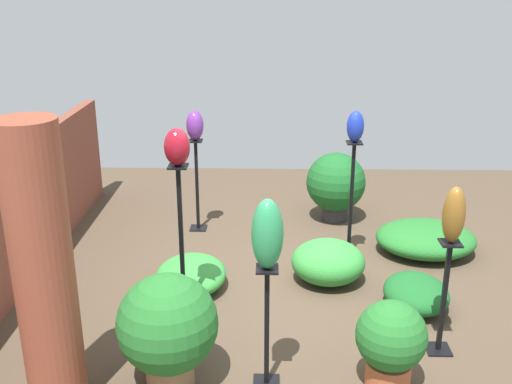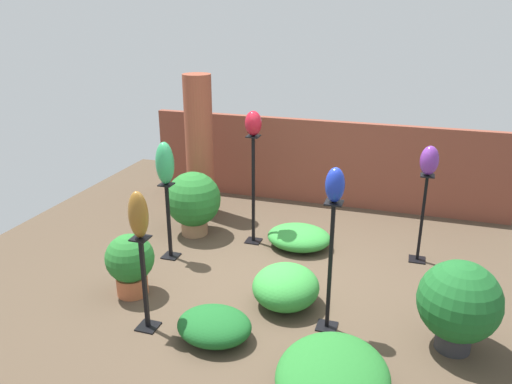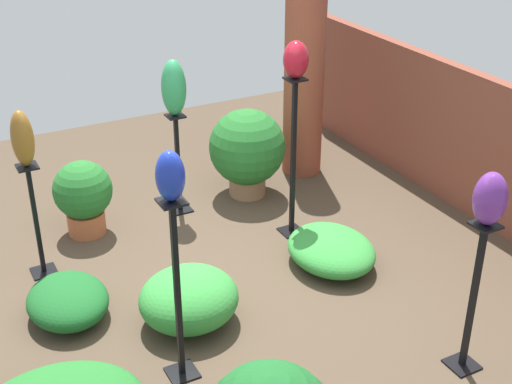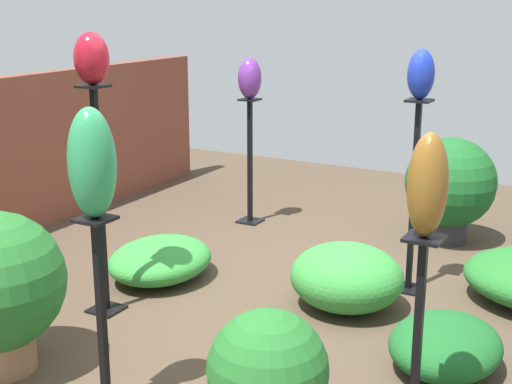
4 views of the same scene
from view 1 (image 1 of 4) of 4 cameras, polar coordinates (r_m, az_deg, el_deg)
ground_plane at (r=5.98m, az=3.50°, el=-9.31°), size 8.00×8.00×0.00m
brick_wall_back at (r=6.18m, az=-22.07°, el=-2.92°), size 5.60×0.12×1.34m
brick_pillar at (r=4.27m, az=-19.58°, el=-7.18°), size 0.41×0.41×2.09m
pedestal_ruby at (r=5.19m, az=-7.07°, el=-5.77°), size 0.20×0.20×1.46m
pedestal_jade at (r=4.50m, az=1.03°, el=-13.31°), size 0.20×0.20×0.97m
pedestal_violet at (r=7.20m, az=-5.63°, el=0.25°), size 0.20×0.20×1.12m
pedestal_bronze at (r=5.10m, az=17.41°, el=-10.05°), size 0.20×0.20×0.97m
pedestal_cobalt at (r=6.40m, az=9.01°, el=-1.47°), size 0.20×0.20×1.33m
art_vase_ruby at (r=4.87m, az=-7.53°, el=4.27°), size 0.21×0.21×0.31m
art_vase_jade at (r=4.13m, az=1.10°, el=-4.04°), size 0.22×0.22×0.52m
art_vase_violet at (r=6.98m, az=-5.84°, el=6.32°), size 0.21×0.20×0.35m
art_vase_bronze at (r=4.78m, az=18.33°, el=-2.09°), size 0.19×0.17×0.45m
art_vase_cobalt at (r=6.15m, az=9.44°, el=6.17°), size 0.18×0.18×0.32m
potted_plant_mid_left at (r=4.62m, az=12.71°, el=-13.69°), size 0.53×0.53×0.70m
potted_plant_front_right at (r=7.52m, az=7.61°, el=0.81°), size 0.74×0.74×0.87m
potted_plant_mid_right at (r=4.54m, az=-8.41°, el=-12.56°), size 0.75×0.75×0.89m
foliage_bed_east at (r=6.08m, az=6.88°, el=-6.61°), size 0.70×0.74×0.43m
foliage_bed_west at (r=5.82m, az=15.00°, el=-9.28°), size 0.72×0.60×0.29m
foliage_bed_center at (r=5.98m, az=-6.21°, el=-7.85°), size 0.83×0.69×0.28m
foliage_bed_rear at (r=6.92m, az=15.86°, el=-4.29°), size 0.92×1.10×0.34m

